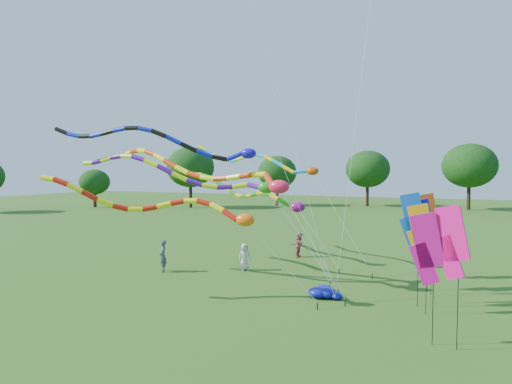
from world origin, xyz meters
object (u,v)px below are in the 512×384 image
at_px(person_b, 163,256).
at_px(person_c, 300,245).
at_px(person_a, 245,257).
at_px(blue_nylon_heap, 323,293).
at_px(tube_kite_red, 172,206).
at_px(tube_kite_orange, 213,172).

relative_size(person_b, person_c, 1.14).
bearing_deg(person_a, blue_nylon_heap, -75.54).
relative_size(tube_kite_red, person_a, 7.45).
bearing_deg(person_c, tube_kite_red, 168.24).
xyz_separation_m(tube_kite_orange, blue_nylon_heap, (6.47, -1.50, -5.58)).
xyz_separation_m(person_a, person_b, (-4.23, -2.11, 0.13)).
bearing_deg(tube_kite_red, blue_nylon_heap, 14.64).
bearing_deg(tube_kite_orange, blue_nylon_heap, 4.67).
distance_m(blue_nylon_heap, person_a, 6.57).
relative_size(tube_kite_orange, person_b, 8.12).
bearing_deg(person_c, blue_nylon_heap, -156.70).
relative_size(blue_nylon_heap, person_b, 0.74).
height_order(blue_nylon_heap, person_b, person_b).
relative_size(tube_kite_orange, person_c, 9.25).
xyz_separation_m(tube_kite_red, person_c, (2.55, 11.58, -3.46)).
xyz_separation_m(tube_kite_red, person_a, (0.58, 6.70, -3.48)).
distance_m(tube_kite_red, person_c, 12.35).
bearing_deg(person_c, tube_kite_orange, 157.60).
distance_m(blue_nylon_heap, person_b, 9.85).
height_order(person_a, person_b, person_b).
distance_m(tube_kite_red, blue_nylon_heap, 7.95).
bearing_deg(tube_kite_red, person_b, 115.85).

